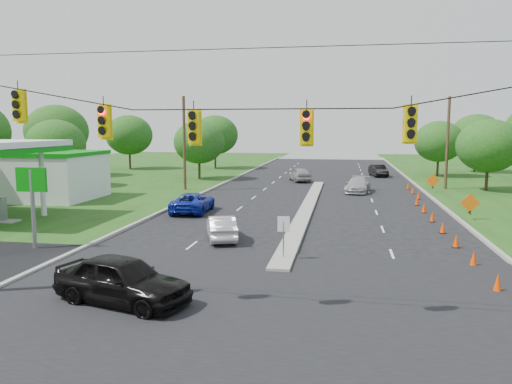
% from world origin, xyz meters
% --- Properties ---
extents(ground, '(160.00, 160.00, 0.00)m').
position_xyz_m(ground, '(0.00, 0.00, 0.00)').
color(ground, black).
rests_on(ground, ground).
extents(cross_street, '(160.00, 14.00, 0.02)m').
position_xyz_m(cross_street, '(0.00, 0.00, 0.00)').
color(cross_street, black).
rests_on(cross_street, ground).
extents(curb_left, '(0.25, 110.00, 0.16)m').
position_xyz_m(curb_left, '(-10.10, 30.00, 0.00)').
color(curb_left, gray).
rests_on(curb_left, ground).
extents(curb_right, '(0.25, 110.00, 0.16)m').
position_xyz_m(curb_right, '(10.10, 30.00, 0.00)').
color(curb_right, gray).
rests_on(curb_right, ground).
extents(median, '(1.00, 34.00, 0.18)m').
position_xyz_m(median, '(0.00, 21.00, 0.00)').
color(median, gray).
rests_on(median, ground).
extents(median_sign, '(0.55, 0.06, 2.05)m').
position_xyz_m(median_sign, '(0.00, 6.00, 1.46)').
color(median_sign, gray).
rests_on(median_sign, ground).
extents(signal_span, '(25.60, 0.32, 9.00)m').
position_xyz_m(signal_span, '(-0.05, -1.00, 4.97)').
color(signal_span, '#422D1C').
rests_on(signal_span, ground).
extents(utility_pole_far_left, '(0.28, 0.28, 9.00)m').
position_xyz_m(utility_pole_far_left, '(-12.50, 30.00, 4.50)').
color(utility_pole_far_left, '#422D1C').
rests_on(utility_pole_far_left, ground).
extents(utility_pole_far_right, '(0.28, 0.28, 9.00)m').
position_xyz_m(utility_pole_far_right, '(12.50, 35.00, 4.50)').
color(utility_pole_far_right, '#422D1C').
rests_on(utility_pole_far_right, ground).
extents(gas_station, '(18.40, 19.70, 5.20)m').
position_xyz_m(gas_station, '(-23.64, 20.24, 2.58)').
color(gas_station, white).
rests_on(gas_station, ground).
extents(cone_0, '(0.32, 0.32, 0.70)m').
position_xyz_m(cone_0, '(8.32, 3.00, 0.35)').
color(cone_0, '#FF3F00').
rests_on(cone_0, ground).
extents(cone_1, '(0.32, 0.32, 0.70)m').
position_xyz_m(cone_1, '(8.32, 6.50, 0.35)').
color(cone_1, '#FF3F00').
rests_on(cone_1, ground).
extents(cone_2, '(0.32, 0.32, 0.70)m').
position_xyz_m(cone_2, '(8.32, 10.00, 0.35)').
color(cone_2, '#FF3F00').
rests_on(cone_2, ground).
extents(cone_3, '(0.32, 0.32, 0.70)m').
position_xyz_m(cone_3, '(8.32, 13.50, 0.35)').
color(cone_3, '#FF3F00').
rests_on(cone_3, ground).
extents(cone_4, '(0.32, 0.32, 0.70)m').
position_xyz_m(cone_4, '(8.32, 17.00, 0.35)').
color(cone_4, '#FF3F00').
rests_on(cone_4, ground).
extents(cone_5, '(0.32, 0.32, 0.70)m').
position_xyz_m(cone_5, '(8.32, 20.50, 0.35)').
color(cone_5, '#FF3F00').
rests_on(cone_5, ground).
extents(cone_6, '(0.32, 0.32, 0.70)m').
position_xyz_m(cone_6, '(8.32, 24.00, 0.35)').
color(cone_6, '#FF3F00').
rests_on(cone_6, ground).
extents(cone_7, '(0.32, 0.32, 0.70)m').
position_xyz_m(cone_7, '(8.92, 27.50, 0.35)').
color(cone_7, '#FF3F00').
rests_on(cone_7, ground).
extents(cone_8, '(0.32, 0.32, 0.70)m').
position_xyz_m(cone_8, '(8.92, 31.00, 0.35)').
color(cone_8, '#FF3F00').
rests_on(cone_8, ground).
extents(cone_9, '(0.32, 0.32, 0.70)m').
position_xyz_m(cone_9, '(8.92, 34.50, 0.35)').
color(cone_9, '#FF3F00').
rests_on(cone_9, ground).
extents(work_sign_1, '(1.27, 0.58, 1.37)m').
position_xyz_m(work_sign_1, '(10.80, 18.00, 1.09)').
color(work_sign_1, black).
rests_on(work_sign_1, ground).
extents(work_sign_2, '(1.27, 0.58, 1.37)m').
position_xyz_m(work_sign_2, '(10.80, 32.00, 1.09)').
color(work_sign_2, black).
rests_on(work_sign_2, ground).
extents(tree_2, '(5.88, 5.88, 6.86)m').
position_xyz_m(tree_2, '(-26.00, 30.00, 4.34)').
color(tree_2, black).
rests_on(tree_2, ground).
extents(tree_3, '(7.56, 7.56, 8.82)m').
position_xyz_m(tree_3, '(-32.00, 40.00, 5.58)').
color(tree_3, black).
rests_on(tree_3, ground).
extents(tree_4, '(6.72, 6.72, 7.84)m').
position_xyz_m(tree_4, '(-28.00, 52.00, 4.96)').
color(tree_4, black).
rests_on(tree_4, ground).
extents(tree_5, '(5.88, 5.88, 6.86)m').
position_xyz_m(tree_5, '(-14.00, 40.00, 4.34)').
color(tree_5, black).
rests_on(tree_5, ground).
extents(tree_6, '(6.72, 6.72, 7.84)m').
position_xyz_m(tree_6, '(-16.00, 55.00, 4.96)').
color(tree_6, black).
rests_on(tree_6, ground).
extents(tree_9, '(5.88, 5.88, 6.86)m').
position_xyz_m(tree_9, '(16.00, 34.00, 4.34)').
color(tree_9, black).
rests_on(tree_9, ground).
extents(tree_11, '(6.72, 6.72, 7.84)m').
position_xyz_m(tree_11, '(20.00, 55.00, 4.96)').
color(tree_11, black).
rests_on(tree_11, ground).
extents(tree_12, '(5.88, 5.88, 6.86)m').
position_xyz_m(tree_12, '(14.00, 48.00, 4.34)').
color(tree_12, black).
rests_on(tree_12, ground).
extents(black_sedan, '(5.33, 3.27, 1.69)m').
position_xyz_m(black_sedan, '(-4.79, -0.55, 0.85)').
color(black_sedan, black).
rests_on(black_sedan, ground).
extents(white_sedan, '(2.61, 4.23, 1.32)m').
position_xyz_m(white_sedan, '(-3.83, 9.71, 0.66)').
color(white_sedan, '#B6B1B2').
rests_on(white_sedan, ground).
extents(blue_pickup, '(2.56, 5.21, 1.42)m').
position_xyz_m(blue_pickup, '(-7.97, 17.90, 0.71)').
color(blue_pickup, '#13239E').
rests_on(blue_pickup, ground).
extents(silver_car_far, '(2.69, 5.12, 1.41)m').
position_xyz_m(silver_car_far, '(3.98, 31.14, 0.71)').
color(silver_car_far, '#ACACAC').
rests_on(silver_car_far, ground).
extents(silver_car_oncoming, '(3.21, 4.97, 1.57)m').
position_xyz_m(silver_car_oncoming, '(-2.22, 39.82, 0.79)').
color(silver_car_oncoming, gray).
rests_on(silver_car_oncoming, ground).
extents(dark_car_receding, '(2.32, 4.67, 1.47)m').
position_xyz_m(dark_car_receding, '(6.86, 47.27, 0.74)').
color(dark_car_receding, black).
rests_on(dark_car_receding, ground).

